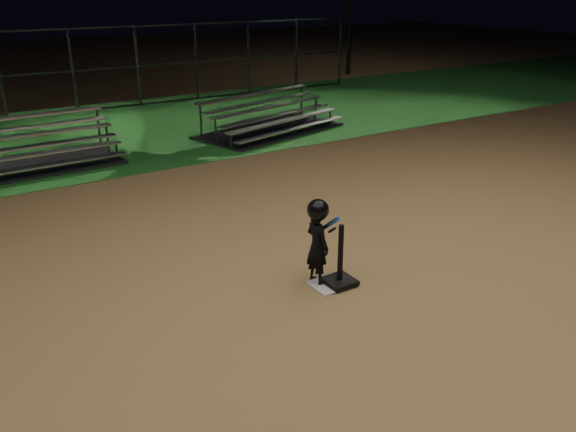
% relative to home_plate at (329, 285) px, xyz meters
% --- Properties ---
extents(ground, '(80.00, 80.00, 0.00)m').
position_rel_home_plate_xyz_m(ground, '(0.00, 0.00, -0.01)').
color(ground, '#A47E4A').
rests_on(ground, ground).
extents(grass_strip, '(60.00, 8.00, 0.01)m').
position_rel_home_plate_xyz_m(grass_strip, '(0.00, 10.00, -0.01)').
color(grass_strip, '#1D5C20').
rests_on(grass_strip, ground).
extents(home_plate, '(0.45, 0.45, 0.02)m').
position_rel_home_plate_xyz_m(home_plate, '(0.00, 0.00, 0.00)').
color(home_plate, beige).
rests_on(home_plate, ground).
extents(batting_tee, '(0.38, 0.38, 0.83)m').
position_rel_home_plate_xyz_m(batting_tee, '(0.13, -0.06, 0.17)').
color(batting_tee, black).
rests_on(batting_tee, home_plate).
extents(child_batter, '(0.39, 0.63, 1.18)m').
position_rel_home_plate_xyz_m(child_batter, '(-0.08, 0.16, 0.61)').
color(child_batter, black).
rests_on(child_batter, ground).
extents(bleacher_left, '(4.22, 2.18, 1.01)m').
position_rel_home_plate_xyz_m(bleacher_left, '(-2.57, 7.70, 0.20)').
color(bleacher_left, '#BBBAC0').
rests_on(bleacher_left, ground).
extents(bleacher_right, '(4.29, 2.86, 0.96)m').
position_rel_home_plate_xyz_m(bleacher_right, '(3.70, 7.67, 0.19)').
color(bleacher_right, '#A2A2A7').
rests_on(bleacher_right, ground).
extents(backstop_fence, '(20.08, 0.08, 2.50)m').
position_rel_home_plate_xyz_m(backstop_fence, '(0.00, 13.00, 1.24)').
color(backstop_fence, '#38383D').
rests_on(backstop_fence, ground).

